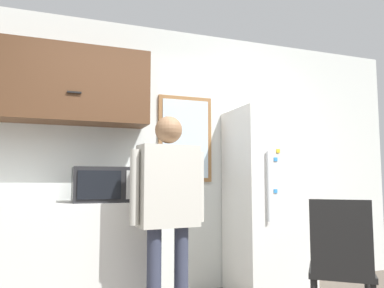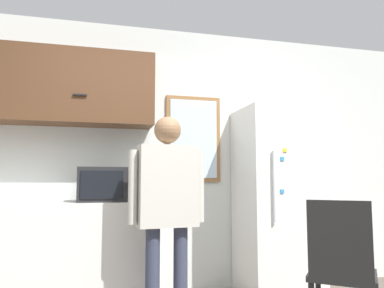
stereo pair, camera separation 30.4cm
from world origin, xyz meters
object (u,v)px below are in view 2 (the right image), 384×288
at_px(microwave, 107,184).
at_px(person, 167,197).
at_px(refrigerator, 276,200).
at_px(chair, 341,266).

distance_m(microwave, person, 0.66).
bearing_deg(microwave, person, -46.68).
bearing_deg(microwave, refrigerator, 2.00).
relative_size(microwave, refrigerator, 0.27).
height_order(microwave, person, person).
distance_m(person, chair, 1.33).
distance_m(refrigerator, chair, 1.23).
height_order(microwave, chair, microwave).
distance_m(microwave, chair, 1.97).
relative_size(microwave, chair, 0.50).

